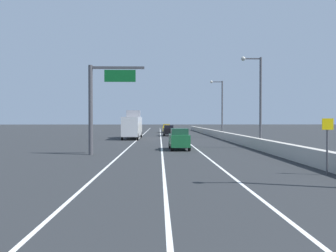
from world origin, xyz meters
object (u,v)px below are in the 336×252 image
(car_yellow_1, at_px, (167,128))
(box_truck, at_px, (132,126))
(overhead_sign_gantry, at_px, (99,98))
(lamp_post_right_third, at_px, (221,105))
(speed_advisory_sign, at_px, (327,142))
(lamp_post_right_second, at_px, (258,95))
(car_black_2, at_px, (169,131))
(car_green_0, at_px, (179,139))

(car_yellow_1, xyz_separation_m, box_truck, (-5.89, -26.61, 1.07))
(overhead_sign_gantry, xyz_separation_m, lamp_post_right_third, (15.08, 27.26, 0.71))
(speed_advisory_sign, xyz_separation_m, lamp_post_right_second, (1.21, 17.00, 3.68))
(speed_advisory_sign, bearing_deg, lamp_post_right_third, 88.23)
(car_yellow_1, distance_m, car_black_2, 17.39)
(lamp_post_right_second, xyz_separation_m, lamp_post_right_third, (-0.03, 21.25, 0.00))
(lamp_post_right_second, bearing_deg, speed_advisory_sign, -94.08)
(car_green_0, bearing_deg, speed_advisory_sign, -66.03)
(overhead_sign_gantry, relative_size, speed_advisory_sign, 2.50)
(overhead_sign_gantry, bearing_deg, box_truck, 88.13)
(car_green_0, height_order, box_truck, box_truck)
(box_truck, bearing_deg, speed_advisory_sign, -69.94)
(overhead_sign_gantry, xyz_separation_m, car_black_2, (6.70, 34.06, -3.75))
(lamp_post_right_second, bearing_deg, car_yellow_1, 100.48)
(lamp_post_right_third, relative_size, car_black_2, 2.09)
(car_black_2, bearing_deg, box_truck, -122.59)
(box_truck, bearing_deg, car_green_0, -73.10)
(speed_advisory_sign, bearing_deg, car_black_2, 99.07)
(box_truck, bearing_deg, lamp_post_right_third, 9.62)
(speed_advisory_sign, distance_m, car_black_2, 45.62)
(lamp_post_right_third, xyz_separation_m, car_green_0, (-8.13, -22.62, -4.40))
(overhead_sign_gantry, bearing_deg, car_black_2, 78.87)
(lamp_post_right_second, xyz_separation_m, car_green_0, (-8.16, -1.38, -4.40))
(lamp_post_right_second, distance_m, car_green_0, 9.37)
(lamp_post_right_third, height_order, box_truck, lamp_post_right_third)
(car_black_2, bearing_deg, speed_advisory_sign, -80.93)
(overhead_sign_gantry, xyz_separation_m, lamp_post_right_second, (15.11, 6.01, 0.71))
(car_yellow_1, bearing_deg, box_truck, -102.48)
(lamp_post_right_second, bearing_deg, car_green_0, -170.42)
(lamp_post_right_third, bearing_deg, car_black_2, 140.93)
(overhead_sign_gantry, xyz_separation_m, box_truck, (0.81, 24.85, -2.68))
(lamp_post_right_third, bearing_deg, box_truck, -170.38)
(overhead_sign_gantry, xyz_separation_m, car_green_0, (6.95, 4.64, -3.69))
(lamp_post_right_third, bearing_deg, car_yellow_1, 109.11)
(overhead_sign_gantry, height_order, car_black_2, overhead_sign_gantry)
(speed_advisory_sign, distance_m, lamp_post_right_third, 38.44)
(car_yellow_1, bearing_deg, lamp_post_right_third, -70.89)
(lamp_post_right_third, distance_m, box_truck, 14.86)
(overhead_sign_gantry, height_order, car_green_0, overhead_sign_gantry)
(lamp_post_right_second, xyz_separation_m, car_black_2, (-8.40, 28.05, -4.46))
(car_green_0, bearing_deg, lamp_post_right_second, 9.58)
(overhead_sign_gantry, distance_m, car_yellow_1, 52.02)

